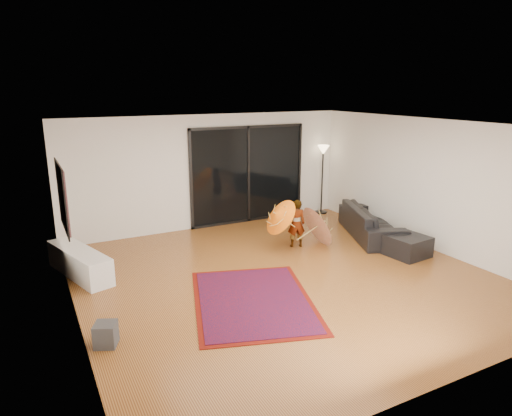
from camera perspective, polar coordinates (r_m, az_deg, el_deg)
floor at (r=8.32m, az=3.58°, el=-8.58°), size 7.00×7.00×0.00m
ceiling at (r=7.66m, az=3.91°, el=10.28°), size 7.00×7.00×0.00m
wall_back at (r=10.96m, az=-5.78°, el=4.53°), size 7.00×0.00×7.00m
wall_front at (r=5.36m, az=23.62°, el=-7.93°), size 7.00×0.00×7.00m
wall_left at (r=6.83m, az=-22.35°, el=-2.97°), size 0.00×7.00×7.00m
wall_right at (r=10.11m, az=21.01°, el=2.72°), size 0.00×7.00×7.00m
sliding_door at (r=11.35m, az=-1.00°, el=4.21°), size 3.06×0.07×2.40m
painting at (r=7.72m, az=-23.04°, el=1.26°), size 0.04×1.28×1.08m
media_console at (r=8.87m, az=-21.19°, el=-6.37°), size 0.95×1.82×0.49m
speaker at (r=6.54m, az=-18.27°, el=-14.78°), size 0.37×0.37×0.32m
persian_rug at (r=7.44m, az=-0.37°, el=-11.46°), size 2.53×3.00×0.02m
sofa at (r=10.71m, az=14.20°, el=-1.67°), size 1.72×2.48×0.67m
ottoman at (r=9.71m, az=18.38°, el=-4.52°), size 0.80×0.80×0.42m
floor_lamp at (r=12.20m, az=8.37°, el=5.97°), size 0.31×0.31×1.83m
child at (r=9.68m, az=5.06°, el=-1.92°), size 0.44×0.36×1.03m
parasol_orange at (r=9.31m, az=2.40°, el=-1.18°), size 0.62×0.81×0.87m
parasol_white at (r=9.89m, az=8.46°, el=-1.74°), size 0.56×0.94×0.96m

